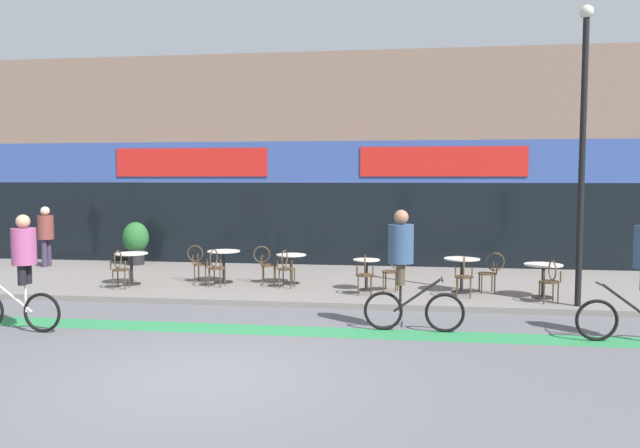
{
  "coord_description": "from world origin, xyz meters",
  "views": [
    {
      "loc": [
        2.68,
        -7.94,
        2.67
      ],
      "look_at": [
        0.65,
        6.68,
        1.57
      ],
      "focal_mm": 35.0,
      "sensor_mm": 36.0,
      "label": 1
    }
  ],
  "objects_px": {
    "bistro_table_3": "(366,269)",
    "cafe_chair_2_near": "(286,266)",
    "cafe_chair_4_near": "(464,274)",
    "cyclist_1": "(404,261)",
    "cafe_chair_1_near": "(216,265)",
    "pedestrian_near_end": "(46,231)",
    "bistro_table_0": "(131,262)",
    "bistro_table_4": "(462,268)",
    "planter_pot": "(136,241)",
    "cafe_chair_3_side": "(394,268)",
    "cafe_chair_2_side": "(266,262)",
    "bistro_table_5": "(543,273)",
    "cafe_chair_5_near": "(550,278)",
    "cafe_chair_0_near": "(120,267)",
    "cafe_chair_1_side": "(199,261)",
    "bistro_table_2": "(291,263)",
    "bistro_table_1": "(224,260)",
    "cyclist_0": "(21,266)",
    "cafe_chair_3_near": "(365,272)",
    "lamp_post": "(583,137)",
    "cafe_chair_4_side": "(491,270)"
  },
  "relations": [
    {
      "from": "bistro_table_4",
      "to": "cyclist_0",
      "type": "height_order",
      "value": "cyclist_0"
    },
    {
      "from": "bistro_table_4",
      "to": "pedestrian_near_end",
      "type": "relative_size",
      "value": 0.45
    },
    {
      "from": "cafe_chair_0_near",
      "to": "cafe_chair_2_near",
      "type": "height_order",
      "value": "same"
    },
    {
      "from": "cyclist_0",
      "to": "bistro_table_3",
      "type": "bearing_deg",
      "value": -143.05
    },
    {
      "from": "cafe_chair_1_near",
      "to": "cafe_chair_3_side",
      "type": "height_order",
      "value": "same"
    },
    {
      "from": "bistro_table_2",
      "to": "bistro_table_1",
      "type": "bearing_deg",
      "value": -177.61
    },
    {
      "from": "cafe_chair_3_side",
      "to": "bistro_table_4",
      "type": "bearing_deg",
      "value": -169.64
    },
    {
      "from": "bistro_table_2",
      "to": "cafe_chair_4_side",
      "type": "relative_size",
      "value": 0.8
    },
    {
      "from": "bistro_table_2",
      "to": "planter_pot",
      "type": "distance_m",
      "value": 5.75
    },
    {
      "from": "bistro_table_0",
      "to": "bistro_table_5",
      "type": "height_order",
      "value": "bistro_table_0"
    },
    {
      "from": "planter_pot",
      "to": "cafe_chair_2_side",
      "type": "bearing_deg",
      "value": -30.26
    },
    {
      "from": "cafe_chair_1_near",
      "to": "pedestrian_near_end",
      "type": "bearing_deg",
      "value": 73.63
    },
    {
      "from": "cafe_chair_3_near",
      "to": "cyclist_0",
      "type": "xyz_separation_m",
      "value": [
        -5.71,
        -3.51,
        0.51
      ]
    },
    {
      "from": "bistro_table_5",
      "to": "cyclist_1",
      "type": "distance_m",
      "value": 4.09
    },
    {
      "from": "bistro_table_1",
      "to": "cafe_chair_3_side",
      "type": "xyz_separation_m",
      "value": [
        4.13,
        -0.59,
        -0.04
      ]
    },
    {
      "from": "planter_pot",
      "to": "cafe_chair_3_side",
      "type": "bearing_deg",
      "value": -23.28
    },
    {
      "from": "bistro_table_5",
      "to": "cafe_chair_3_side",
      "type": "bearing_deg",
      "value": 173.55
    },
    {
      "from": "cafe_chair_4_side",
      "to": "cafe_chair_5_near",
      "type": "height_order",
      "value": "same"
    },
    {
      "from": "bistro_table_3",
      "to": "cafe_chair_2_side",
      "type": "distance_m",
      "value": 2.55
    },
    {
      "from": "cafe_chair_2_side",
      "to": "cafe_chair_2_near",
      "type": "bearing_deg",
      "value": -53.15
    },
    {
      "from": "lamp_post",
      "to": "pedestrian_near_end",
      "type": "relative_size",
      "value": 3.4
    },
    {
      "from": "cafe_chair_2_side",
      "to": "cafe_chair_3_side",
      "type": "relative_size",
      "value": 1.0
    },
    {
      "from": "bistro_table_0",
      "to": "bistro_table_4",
      "type": "relative_size",
      "value": 0.99
    },
    {
      "from": "planter_pot",
      "to": "pedestrian_near_end",
      "type": "bearing_deg",
      "value": -162.98
    },
    {
      "from": "bistro_table_0",
      "to": "bistro_table_1",
      "type": "bearing_deg",
      "value": 14.91
    },
    {
      "from": "cafe_chair_2_near",
      "to": "bistro_table_3",
      "type": "bearing_deg",
      "value": -83.17
    },
    {
      "from": "bistro_table_2",
      "to": "cafe_chair_1_near",
      "type": "xyz_separation_m",
      "value": [
        -1.66,
        -0.69,
        0.01
      ]
    },
    {
      "from": "cafe_chair_3_near",
      "to": "cafe_chair_2_side",
      "type": "bearing_deg",
      "value": 58.4
    },
    {
      "from": "bistro_table_3",
      "to": "bistro_table_4",
      "type": "bearing_deg",
      "value": 0.97
    },
    {
      "from": "cafe_chair_4_near",
      "to": "planter_pot",
      "type": "relative_size",
      "value": 0.72
    },
    {
      "from": "pedestrian_near_end",
      "to": "planter_pot",
      "type": "bearing_deg",
      "value": 26.22
    },
    {
      "from": "bistro_table_0",
      "to": "cafe_chair_2_side",
      "type": "relative_size",
      "value": 0.86
    },
    {
      "from": "cafe_chair_0_near",
      "to": "cafe_chair_2_near",
      "type": "bearing_deg",
      "value": -83.8
    },
    {
      "from": "bistro_table_3",
      "to": "cyclist_0",
      "type": "height_order",
      "value": "cyclist_0"
    },
    {
      "from": "cafe_chair_1_side",
      "to": "cafe_chair_0_near",
      "type": "bearing_deg",
      "value": -139.51
    },
    {
      "from": "bistro_table_3",
      "to": "cafe_chair_2_near",
      "type": "xyz_separation_m",
      "value": [
        -1.86,
        0.02,
        0.02
      ]
    },
    {
      "from": "bistro_table_0",
      "to": "cafe_chair_1_near",
      "type": "distance_m",
      "value": 2.1
    },
    {
      "from": "cafe_chair_1_side",
      "to": "cafe_chair_5_near",
      "type": "xyz_separation_m",
      "value": [
        7.91,
        -1.57,
        0.0
      ]
    },
    {
      "from": "bistro_table_5",
      "to": "bistro_table_0",
      "type": "bearing_deg",
      "value": 177.68
    },
    {
      "from": "bistro_table_4",
      "to": "cafe_chair_2_near",
      "type": "height_order",
      "value": "cafe_chair_2_near"
    },
    {
      "from": "cafe_chair_0_near",
      "to": "cafe_chair_1_side",
      "type": "height_order",
      "value": "same"
    },
    {
      "from": "bistro_table_2",
      "to": "pedestrian_near_end",
      "type": "bearing_deg",
      "value": 165.9
    },
    {
      "from": "cafe_chair_2_side",
      "to": "cyclist_1",
      "type": "bearing_deg",
      "value": -57.07
    },
    {
      "from": "bistro_table_2",
      "to": "bistro_table_4",
      "type": "relative_size",
      "value": 0.92
    },
    {
      "from": "cafe_chair_0_near",
      "to": "bistro_table_2",
      "type": "bearing_deg",
      "value": -74.87
    },
    {
      "from": "lamp_post",
      "to": "cafe_chair_3_side",
      "type": "bearing_deg",
      "value": 162.61
    },
    {
      "from": "bistro_table_5",
      "to": "cafe_chair_5_near",
      "type": "xyz_separation_m",
      "value": [
        0.01,
        -0.63,
        -0.0
      ]
    },
    {
      "from": "cafe_chair_4_near",
      "to": "cyclist_1",
      "type": "distance_m",
      "value": 2.93
    },
    {
      "from": "bistro_table_3",
      "to": "bistro_table_4",
      "type": "distance_m",
      "value": 2.12
    },
    {
      "from": "cafe_chair_2_side",
      "to": "cafe_chair_4_side",
      "type": "relative_size",
      "value": 1.0
    }
  ]
}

